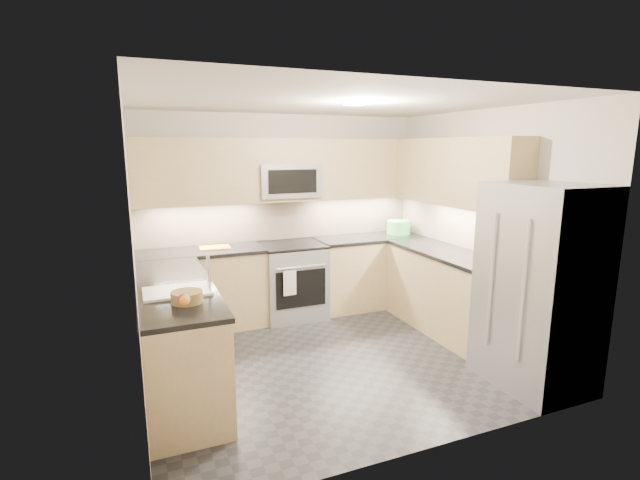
{
  "coord_description": "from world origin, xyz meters",
  "views": [
    {
      "loc": [
        -1.79,
        -4.02,
        2.09
      ],
      "look_at": [
        0.0,
        0.35,
        1.15
      ],
      "focal_mm": 26.0,
      "sensor_mm": 36.0,
      "label": 1
    }
  ],
  "objects": [
    {
      "name": "upper_cab_back",
      "position": [
        0.0,
        1.43,
        1.83
      ],
      "size": [
        3.6,
        0.35,
        0.75
      ],
      "primitive_type": "cube",
      "color": "tan",
      "rests_on": "wall_back"
    },
    {
      "name": "countertop_back_right",
      "position": [
        1.09,
        1.3,
        0.92
      ],
      "size": [
        1.42,
        0.63,
        0.04
      ],
      "primitive_type": "cube",
      "color": "black",
      "rests_on": "base_cab_back_right"
    },
    {
      "name": "fridge_handle_left",
      "position": [
        1.08,
        -1.33,
        0.95
      ],
      "size": [
        0.02,
        0.02,
        1.2
      ],
      "primitive_type": "cylinder",
      "color": "#B2B5BA",
      "rests_on": "refrigerator"
    },
    {
      "name": "upper_cab_right",
      "position": [
        1.62,
        0.28,
        1.83
      ],
      "size": [
        0.35,
        1.95,
        0.75
      ],
      "primitive_type": "cube",
      "color": "tan",
      "rests_on": "wall_right"
    },
    {
      "name": "oven_handle",
      "position": [
        0.0,
        0.93,
        0.72
      ],
      "size": [
        0.6,
        0.02,
        0.02
      ],
      "primitive_type": "cylinder",
      "rotation": [
        0.0,
        1.57,
        0.0
      ],
      "color": "#B2B5BA",
      "rests_on": "gas_range"
    },
    {
      "name": "gas_range",
      "position": [
        0.0,
        1.28,
        0.46
      ],
      "size": [
        0.76,
        0.65,
        0.91
      ],
      "primitive_type": "cube",
      "color": "#9FA2A7",
      "rests_on": "floor"
    },
    {
      "name": "countertop_peninsula",
      "position": [
        -1.5,
        0.0,
        0.92
      ],
      "size": [
        0.63,
        2.0,
        0.04
      ],
      "primitive_type": "cube",
      "color": "black",
      "rests_on": "base_cab_peninsula"
    },
    {
      "name": "ceiling",
      "position": [
        0.0,
        0.0,
        2.5
      ],
      "size": [
        3.6,
        3.2,
        0.02
      ],
      "primitive_type": "cube",
      "color": "beige",
      "rests_on": "wall_back"
    },
    {
      "name": "countertop_right",
      "position": [
        1.5,
        0.15,
        0.92
      ],
      "size": [
        0.63,
        1.7,
        0.04
      ],
      "primitive_type": "cube",
      "color": "black",
      "rests_on": "base_cab_right"
    },
    {
      "name": "fridge_handle_right",
      "position": [
        1.08,
        -0.97,
        0.95
      ],
      "size": [
        0.02,
        0.02,
        1.2
      ],
      "primitive_type": "cylinder",
      "color": "#B2B5BA",
      "rests_on": "refrigerator"
    },
    {
      "name": "base_cab_back_left",
      "position": [
        -1.09,
        1.3,
        0.45
      ],
      "size": [
        1.42,
        0.6,
        0.9
      ],
      "primitive_type": "cube",
      "color": "tan",
      "rests_on": "floor"
    },
    {
      "name": "backsplash_back",
      "position": [
        0.0,
        1.6,
        1.2
      ],
      "size": [
        3.6,
        0.01,
        0.51
      ],
      "primitive_type": "cube",
      "color": "tan",
      "rests_on": "wall_back"
    },
    {
      "name": "refrigerator",
      "position": [
        1.45,
        -1.15,
        0.9
      ],
      "size": [
        0.7,
        0.9,
        1.8
      ],
      "primitive_type": "cube",
      "color": "#94979B",
      "rests_on": "floor"
    },
    {
      "name": "fruit_pear",
      "position": [
        -1.49,
        -0.81,
        1.05
      ],
      "size": [
        0.08,
        0.08,
        0.08
      ],
      "primitive_type": "sphere",
      "color": "green",
      "rests_on": "fruit_basket"
    },
    {
      "name": "base_cab_back_right",
      "position": [
        1.09,
        1.3,
        0.45
      ],
      "size": [
        1.42,
        0.6,
        0.9
      ],
      "primitive_type": "cube",
      "color": "tan",
      "rests_on": "floor"
    },
    {
      "name": "fruit_basket",
      "position": [
        -1.45,
        -0.53,
        0.98
      ],
      "size": [
        0.3,
        0.3,
        0.09
      ],
      "primitive_type": "cylinder",
      "rotation": [
        0.0,
        0.0,
        0.32
      ],
      "color": "olive",
      "rests_on": "countertop_peninsula"
    },
    {
      "name": "base_cab_peninsula",
      "position": [
        -1.5,
        0.0,
        0.45
      ],
      "size": [
        0.6,
        2.0,
        0.9
      ],
      "primitive_type": "cube",
      "color": "tan",
      "rests_on": "floor"
    },
    {
      "name": "base_cab_right",
      "position": [
        1.5,
        0.15,
        0.45
      ],
      "size": [
        0.6,
        1.7,
        0.9
      ],
      "primitive_type": "cube",
      "color": "tan",
      "rests_on": "floor"
    },
    {
      "name": "floor",
      "position": [
        0.0,
        0.0,
        0.0
      ],
      "size": [
        3.6,
        3.2,
        0.0
      ],
      "primitive_type": "cube",
      "color": "black",
      "rests_on": "ground"
    },
    {
      "name": "faucet",
      "position": [
        -1.24,
        -0.25,
        1.08
      ],
      "size": [
        0.03,
        0.03,
        0.28
      ],
      "primitive_type": "cylinder",
      "color": "silver",
      "rests_on": "countertop_peninsula"
    },
    {
      "name": "oven_door_glass",
      "position": [
        0.0,
        0.95,
        0.45
      ],
      "size": [
        0.62,
        0.02,
        0.45
      ],
      "primitive_type": "cube",
      "color": "black",
      "rests_on": "gas_range"
    },
    {
      "name": "fruit_orange",
      "position": [
        -1.5,
        -0.83,
        1.05
      ],
      "size": [
        0.07,
        0.07,
        0.07
      ],
      "primitive_type": "sphere",
      "color": "orange",
      "rests_on": "fruit_basket"
    },
    {
      "name": "wall_left",
      "position": [
        -1.8,
        0.0,
        1.25
      ],
      "size": [
        0.02,
        3.2,
        2.5
      ],
      "primitive_type": "cube",
      "color": "beige",
      "rests_on": "floor"
    },
    {
      "name": "microwave_door",
      "position": [
        0.0,
        1.2,
        1.7
      ],
      "size": [
        0.6,
        0.01,
        0.28
      ],
      "primitive_type": "cube",
      "color": "black",
      "rests_on": "microwave"
    },
    {
      "name": "wall_front",
      "position": [
        0.0,
        -1.6,
        1.25
      ],
      "size": [
        3.6,
        0.02,
        2.5
      ],
      "primitive_type": "cube",
      "color": "beige",
      "rests_on": "floor"
    },
    {
      "name": "backsplash_right",
      "position": [
        1.8,
        0.45,
        1.2
      ],
      "size": [
        0.01,
        2.3,
        0.51
      ],
      "primitive_type": "cube",
      "color": "tan",
      "rests_on": "wall_right"
    },
    {
      "name": "wall_right",
      "position": [
        1.8,
        0.0,
        1.25
      ],
      "size": [
        0.02,
        3.2,
        2.5
      ],
      "primitive_type": "cube",
      "color": "beige",
      "rests_on": "floor"
    },
    {
      "name": "cutting_board",
      "position": [
        -0.92,
        1.36,
        0.95
      ],
      "size": [
        0.37,
        0.27,
        0.01
      ],
      "primitive_type": "cube",
      "rotation": [
        0.0,
        0.0,
        -0.08
      ],
      "color": "orange",
      "rests_on": "countertop_back_left"
    },
    {
      "name": "microwave",
      "position": [
        0.0,
        1.4,
        1.7
      ],
      "size": [
        0.76,
        0.4,
        0.4
      ],
      "primitive_type": "cube",
      "color": "gray",
      "rests_on": "upper_cab_back"
    },
    {
      "name": "countertop_back_left",
      "position": [
        -1.09,
        1.3,
        0.92
      ],
      "size": [
        1.42,
        0.63,
        0.04
      ],
      "primitive_type": "cube",
      "color": "black",
      "rests_on": "base_cab_back_left"
    },
    {
      "name": "utensil_bowl",
      "position": [
        1.56,
        1.33,
        1.03
      ],
      "size": [
        0.35,
        0.35,
        0.18
      ],
      "primitive_type": "cylinder",
      "rotation": [
        0.0,
        0.0,
        -0.14
      ],
      "color": "#4CB152",
      "rests_on": "countertop_back_right"
    },
    {
      "name": "wall_back",
      "position": [
        0.0,
        1.6,
        1.25
      ],
      "size": [
        3.6,
        0.02,
        2.5
      ],
      "primitive_type": "cube",
      "color": "beige",
      "rests_on": "floor"
    },
    {
      "name": "sink_basin",
      "position": [
        -1.5,
        -0.25,
        0.88
      ],
      "size": [
        0.52,
        0.38,
        0.16
      ],
      "primitive_type": "cube",
      "color": "white",
      "rests_on": "base_cab_peninsula"
    },
    {
      "name": "dish_towel_check",
      "position": [
        -0.15,
        0.91,
        0.55
      ],
      "size": [
        0.16,
        0.02,
        0.3
      ],
      "primitive_type": "cube",
      "rotation": [
        0.0,
        0.0,
        0.07
      ],
      "color": "white",
      "rests_on": "oven_handle"
    },
    {
      "name": "fruit_apple",
      "position": [
        -1.5,
        -0.8,
        1.05
      ],
      "size": [
        0.08,
        0.08,
        0.08
      ],
      "primitive_type": "sphere",
      "color": "maroon",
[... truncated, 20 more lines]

